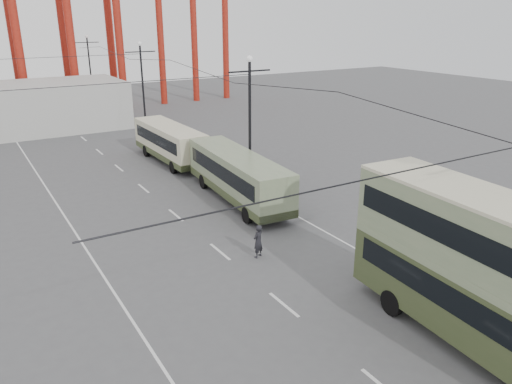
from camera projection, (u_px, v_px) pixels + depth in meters
ground at (365, 347)px, 18.84m from camera, size 160.00×160.00×0.00m
road_markings at (157, 197)px, 34.28m from camera, size 12.52×120.00×0.01m
lamp_post_mid at (250, 125)px, 34.51m from camera, size 3.20×0.44×9.32m
lamp_post_far at (143, 88)px, 52.23m from camera, size 3.20×0.44×9.32m
lamp_post_distant at (90, 69)px, 69.94m from camera, size 3.20×0.44×9.32m
fairground_shed at (17, 108)px, 52.91m from camera, size 22.00×10.00×5.00m
double_decker_bus at (486, 268)px, 17.77m from camera, size 3.46×11.16×5.91m
single_decker_green at (238, 175)px, 33.15m from camera, size 3.45×11.48×3.20m
single_decker_cream at (170, 142)px, 42.06m from camera, size 2.68×10.02×3.10m
pedestrian at (258, 241)px, 25.56m from camera, size 0.76×0.64×1.78m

